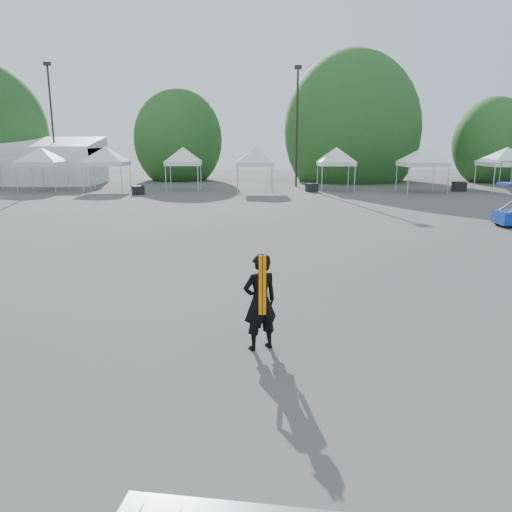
{
  "coord_description": "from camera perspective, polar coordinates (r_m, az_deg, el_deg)",
  "views": [
    {
      "loc": [
        -1.08,
        -10.78,
        3.65
      ],
      "look_at": [
        -0.92,
        -0.46,
        1.3
      ],
      "focal_mm": 35.0,
      "sensor_mm": 36.0,
      "label": 1
    }
  ],
  "objects": [
    {
      "name": "crate_west",
      "position": [
        37.11,
        -13.32,
        7.32
      ],
      "size": [
        1.01,
        0.91,
        0.64
      ],
      "primitive_type": "cube",
      "rotation": [
        0.0,
        0.0,
        0.41
      ],
      "color": "black",
      "rests_on": "ground"
    },
    {
      "name": "tent_h",
      "position": [
        42.72,
        26.8,
        10.68
      ],
      "size": [
        4.71,
        4.71,
        3.88
      ],
      "color": "silver",
      "rests_on": "ground"
    },
    {
      "name": "tent_f",
      "position": [
        39.74,
        9.18,
        11.8
      ],
      "size": [
        3.8,
        3.8,
        3.88
      ],
      "color": "silver",
      "rests_on": "ground"
    },
    {
      "name": "tent_b",
      "position": [
        42.57,
        -23.4,
        10.99
      ],
      "size": [
        4.34,
        4.34,
        3.88
      ],
      "color": "silver",
      "rests_on": "ground"
    },
    {
      "name": "light_pole_west",
      "position": [
        47.92,
        -22.31,
        14.42
      ],
      "size": [
        0.6,
        0.25,
        10.3
      ],
      "color": "black",
      "rests_on": "ground"
    },
    {
      "name": "crate_mid",
      "position": [
        38.54,
        6.4,
        7.77
      ],
      "size": [
        0.97,
        0.85,
        0.64
      ],
      "primitive_type": "cube",
      "rotation": [
        0.0,
        0.0,
        0.31
      ],
      "color": "black",
      "rests_on": "ground"
    },
    {
      "name": "man",
      "position": [
        8.9,
        0.47,
        -5.25
      ],
      "size": [
        0.76,
        0.66,
        1.77
      ],
      "rotation": [
        0.0,
        0.0,
        3.58
      ],
      "color": "black",
      "rests_on": "ground"
    },
    {
      "name": "tree_mid_w",
      "position": [
        51.25,
        -8.88,
        12.97
      ],
      "size": [
        4.16,
        4.16,
        6.33
      ],
      "color": "#382314",
      "rests_on": "ground"
    },
    {
      "name": "marquee",
      "position": [
        50.36,
        -25.83,
        9.65
      ],
      "size": [
        15.0,
        6.25,
        4.23
      ],
      "color": "white",
      "rests_on": "ground"
    },
    {
      "name": "ground",
      "position": [
        11.43,
        4.61,
        -5.84
      ],
      "size": [
        120.0,
        120.0,
        0.0
      ],
      "primitive_type": "plane",
      "color": "#474442",
      "rests_on": "ground"
    },
    {
      "name": "crate_east",
      "position": [
        41.73,
        22.2,
        7.36
      ],
      "size": [
        0.98,
        0.78,
        0.73
      ],
      "primitive_type": "cube",
      "rotation": [
        0.0,
        0.0,
        -0.06
      ],
      "color": "black",
      "rests_on": "ground"
    },
    {
      "name": "tent_c",
      "position": [
        40.89,
        -16.79,
        11.45
      ],
      "size": [
        4.35,
        4.35,
        3.88
      ],
      "color": "silver",
      "rests_on": "ground"
    },
    {
      "name": "tree_mid_e",
      "position": [
        50.8,
        10.88,
        13.93
      ],
      "size": [
        5.12,
        5.12,
        7.79
      ],
      "color": "#382314",
      "rests_on": "ground"
    },
    {
      "name": "light_pole_east",
      "position": [
        43.01,
        4.72,
        15.25
      ],
      "size": [
        0.6,
        0.25,
        9.8
      ],
      "color": "black",
      "rests_on": "ground"
    },
    {
      "name": "tree_far_e",
      "position": [
        53.06,
        25.45,
        11.58
      ],
      "size": [
        3.84,
        3.84,
        5.84
      ],
      "color": "#382314",
      "rests_on": "ground"
    },
    {
      "name": "tent_e",
      "position": [
        38.01,
        -0.13,
        11.92
      ],
      "size": [
        3.97,
        3.97,
        3.88
      ],
      "color": "silver",
      "rests_on": "ground"
    },
    {
      "name": "tent_g",
      "position": [
        40.03,
        18.59,
        11.31
      ],
      "size": [
        4.43,
        4.43,
        3.88
      ],
      "color": "silver",
      "rests_on": "ground"
    },
    {
      "name": "tent_d",
      "position": [
        40.06,
        -8.34,
        11.83
      ],
      "size": [
        3.75,
        3.75,
        3.88
      ],
      "color": "silver",
      "rests_on": "ground"
    }
  ]
}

